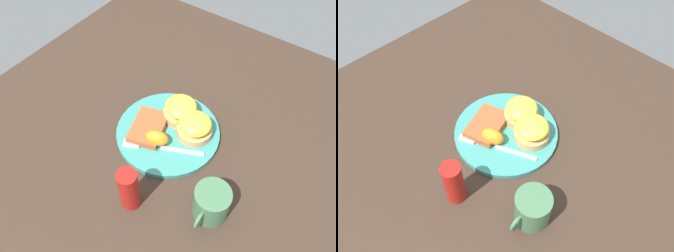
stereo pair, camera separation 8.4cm
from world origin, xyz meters
TOP-DOWN VIEW (x-y plane):
  - ground_plane at (0.00, 0.00)m, footprint 1.10×1.10m
  - plate at (0.00, 0.00)m, footprint 0.27×0.27m
  - sandwich_benedict_left at (-0.03, 0.06)m, footprint 0.09×0.09m
  - sandwich_benedict_right at (-0.06, -0.00)m, footprint 0.09×0.09m
  - hashbrown_patty at (0.03, -0.04)m, footprint 0.13×0.11m
  - orange_wedge at (0.05, 0.00)m, footprint 0.05×0.07m
  - fork at (0.06, 0.01)m, footprint 0.10×0.19m
  - cup at (0.12, 0.20)m, footprint 0.11×0.08m
  - condiment_bottle at (0.21, 0.04)m, footprint 0.04×0.04m

SIDE VIEW (x-z plane):
  - ground_plane at x=0.00m, z-range 0.00..0.00m
  - plate at x=0.00m, z-range 0.00..0.01m
  - fork at x=0.06m, z-range 0.01..0.02m
  - hashbrown_patty at x=0.03m, z-range 0.01..0.03m
  - orange_wedge at x=0.05m, z-range 0.01..0.06m
  - cup at x=0.12m, z-range 0.00..0.09m
  - sandwich_benedict_left at x=-0.03m, z-range 0.01..0.07m
  - sandwich_benedict_right at x=-0.06m, z-range 0.01..0.07m
  - condiment_bottle at x=0.21m, z-range 0.00..0.12m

